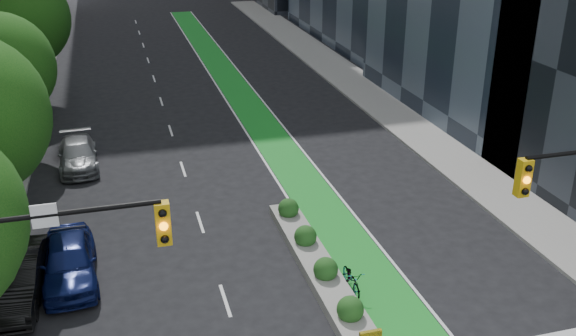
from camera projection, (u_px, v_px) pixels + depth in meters
sidewalk_left at (6, 139)px, 36.94m from camera, size 3.60×90.00×0.15m
sidewalk_right at (385, 105)px, 42.75m from camera, size 3.60×90.00×0.15m
bike_lane_paint at (240, 95)px, 45.03m from camera, size 2.20×70.00×0.01m
tree_far at (17, 18)px, 41.09m from camera, size 6.60×6.60×9.00m
median_planter at (317, 261)px, 24.14m from camera, size 1.20×10.26×1.10m
bicycle at (352, 279)px, 22.90m from camera, size 0.68×1.78×0.92m
parked_car_left_near at (69, 261)px, 23.34m from camera, size 2.11×4.84×1.62m
parked_car_left_mid at (15, 279)px, 22.23m from camera, size 1.99×5.09×1.65m
parked_car_left_far at (78, 155)px, 33.09m from camera, size 2.16×4.82×1.37m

